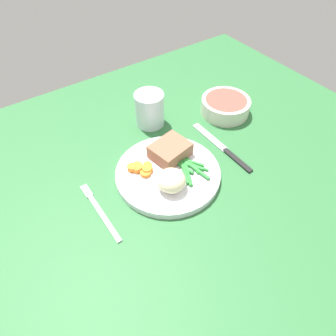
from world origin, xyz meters
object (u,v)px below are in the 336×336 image
at_px(dinner_plate, 168,173).
at_px(knife, 222,148).
at_px(salad_bowl, 225,105).
at_px(water_glass, 150,111).
at_px(fork, 100,212).
at_px(meat_portion, 170,150).

height_order(dinner_plate, knife, dinner_plate).
distance_m(dinner_plate, salad_bowl, 0.28).
distance_m(water_glass, salad_bowl, 0.21).
xyz_separation_m(dinner_plate, salad_bowl, (0.26, 0.10, 0.02)).
xyz_separation_m(dinner_plate, water_glass, (0.07, 0.18, 0.03)).
bearing_deg(knife, fork, 179.65).
distance_m(meat_portion, knife, 0.14).
bearing_deg(meat_portion, knife, -17.08).
bearing_deg(salad_bowl, meat_portion, -164.11).
bearing_deg(dinner_plate, water_glass, 69.24).
bearing_deg(water_glass, dinner_plate, -110.76).
xyz_separation_m(fork, water_glass, (0.24, 0.18, 0.04)).
distance_m(dinner_plate, meat_portion, 0.05).
height_order(knife, salad_bowl, salad_bowl).
bearing_deg(meat_portion, salad_bowl, 15.89).
height_order(dinner_plate, salad_bowl, salad_bowl).
bearing_deg(water_glass, knife, -63.58).
height_order(dinner_plate, fork, dinner_plate).
xyz_separation_m(fork, salad_bowl, (0.43, 0.10, 0.02)).
bearing_deg(knife, salad_bowl, 45.84).
bearing_deg(fork, salad_bowl, 12.77).
xyz_separation_m(meat_portion, water_glass, (0.04, 0.14, 0.01)).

